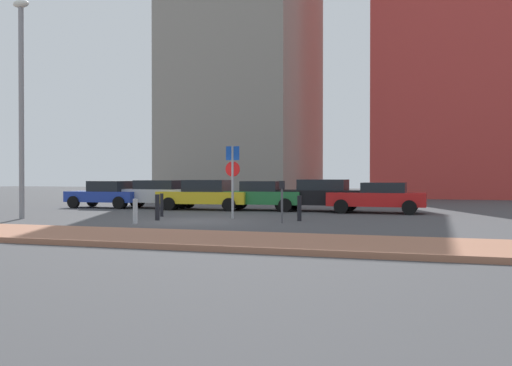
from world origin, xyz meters
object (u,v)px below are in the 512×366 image
parked_car_silver (156,193)px  parking_meter (282,196)px  traffic_bollard_near (299,208)px  parked_car_blue (106,194)px  traffic_bollard_mid (157,207)px  traffic_bollard_far (162,205)px  parked_car_green (262,195)px  parked_car_black (318,195)px  parking_sign_post (233,173)px  traffic_bollard_edge (135,211)px  parked_car_yellow (205,195)px  parked_car_red (378,197)px  street_lamp (21,93)px

parked_car_silver → parking_meter: (8.71, -7.02, 0.20)m
parked_car_silver → traffic_bollard_near: (9.10, -5.97, -0.30)m
parked_car_blue → parked_car_silver: bearing=7.9°
traffic_bollard_mid → traffic_bollard_far: (-0.80, 1.92, -0.01)m
traffic_bollard_far → parked_car_green: bearing=63.2°
parked_car_black → traffic_bollard_far: 7.79m
parking_sign_post → traffic_bollard_edge: (-2.37, -3.47, -1.38)m
parked_car_green → traffic_bollard_edge: bearing=-102.0°
parked_car_yellow → parking_meter: 8.70m
parking_meter → traffic_bollard_far: parking_meter is taller
parking_meter → parked_car_silver: bearing=141.1°
traffic_bollard_mid → traffic_bollard_edge: size_ratio=1.13×
parking_meter → traffic_bollard_near: size_ratio=1.58×
parked_car_green → traffic_bollard_edge: parked_car_green is taller
parking_sign_post → parked_car_red: bearing=44.6°
parking_meter → street_lamp: size_ratio=0.18×
parked_car_blue → traffic_bollard_far: parked_car_blue is taller
parked_car_green → parking_meter: 7.56m
parking_meter → traffic_bollard_near: 1.22m
parked_car_yellow → traffic_bollard_near: size_ratio=4.87×
parked_car_blue → traffic_bollard_edge: bearing=-52.3°
street_lamp → parked_car_blue: bearing=98.5°
parked_car_black → traffic_bollard_edge: bearing=-117.0°
parked_car_green → traffic_bollard_mid: 7.53m
traffic_bollard_edge → parked_car_silver: bearing=113.5°
parked_car_blue → traffic_bollard_near: 13.11m
parked_car_blue → traffic_bollard_near: parked_car_blue is taller
parked_car_blue → traffic_bollard_far: size_ratio=4.16×
traffic_bollard_near → parking_sign_post: bearing=170.8°
parked_car_blue → parking_sign_post: (9.03, -5.13, 1.08)m
street_lamp → traffic_bollard_far: size_ratio=8.97×
parked_car_red → traffic_bollard_far: (-8.36, -4.98, -0.25)m
parked_car_yellow → traffic_bollard_far: bearing=-88.6°
parked_car_red → traffic_bollard_far: parked_car_red is taller
parked_car_red → traffic_bollard_mid: size_ratio=4.41×
parked_car_yellow → traffic_bollard_mid: 6.89m
parking_sign_post → street_lamp: bearing=-161.1°
parking_sign_post → traffic_bollard_far: (-3.18, 0.12, -1.34)m
parked_car_blue → parking_meter: bearing=-30.1°
parked_car_yellow → parked_car_blue: bearing=178.9°
parked_car_green → parked_car_red: (5.64, -0.38, -0.01)m
parked_car_blue → parked_car_red: bearing=-0.2°
traffic_bollard_far → traffic_bollard_edge: traffic_bollard_far is taller
parked_car_green → street_lamp: bearing=-132.1°
parked_car_green → parked_car_black: parked_car_black is taller
parking_sign_post → street_lamp: (-7.85, -2.70, 3.12)m
parked_car_red → parked_car_green: bearing=176.2°
parked_car_yellow → parked_car_red: size_ratio=1.07×
traffic_bollard_far → traffic_bollard_near: bearing=-5.5°
parked_car_yellow → traffic_bollard_far: parked_car_yellow is taller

